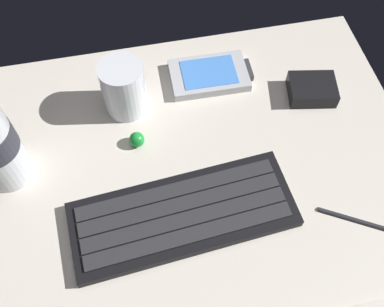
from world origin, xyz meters
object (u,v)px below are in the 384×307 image
Objects in this scene: trackball_mouse at (137,139)px; stylus_pen at (355,219)px; handheld_device at (210,75)px; keyboard at (183,214)px; juice_cup at (124,90)px; charger_block at (312,89)px.

stylus_pen is at bearing -33.85° from trackball_mouse.
handheld_device reaches higher than stylus_pen.
juice_cup is (-4.81, 19.56, 3.10)cm from keyboard.
keyboard reaches higher than handheld_device.
juice_cup is 3.86× the size of trackball_mouse.
juice_cup is at bearing 172.92° from charger_block.
keyboard is 13.21cm from trackball_mouse.
trackball_mouse is at bearing -85.46° from juice_cup.
keyboard is at bearing -162.74° from stylus_pen.
charger_block reaches higher than trackball_mouse.
trackball_mouse is 31.37cm from stylus_pen.
juice_cup is (-13.51, -2.86, 3.18)cm from handheld_device.
trackball_mouse reaches higher than handheld_device.
trackball_mouse is 0.23× the size of stylus_pen.
charger_block is at bearing 34.67° from keyboard.
stylus_pen is (26.05, -17.47, -0.75)cm from trackball_mouse.
keyboard is 3.13× the size of stylus_pen.
charger_block is 0.74× the size of stylus_pen.
keyboard is 22.36cm from stylus_pen.
trackball_mouse is at bearing -172.59° from charger_block.
keyboard is at bearing -76.18° from juice_cup.
trackball_mouse is (-12.95, -9.92, 0.37)cm from handheld_device.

